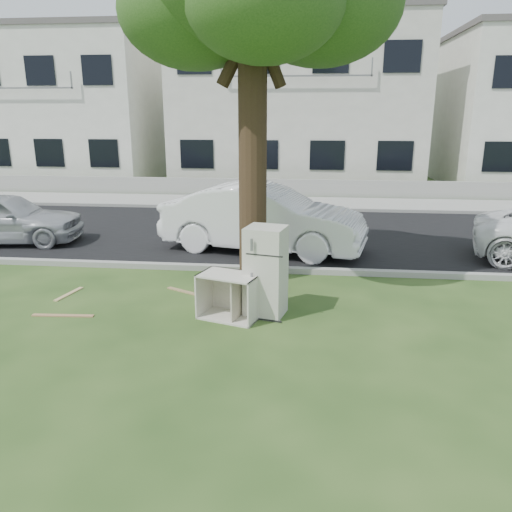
# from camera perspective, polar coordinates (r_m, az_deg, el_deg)

# --- Properties ---
(ground) EXTENTS (120.00, 120.00, 0.00)m
(ground) POSITION_cam_1_polar(r_m,az_deg,el_deg) (8.43, 0.97, -6.98)
(ground) COLOR #244017
(road) EXTENTS (120.00, 7.00, 0.01)m
(road) POSITION_cam_1_polar(r_m,az_deg,el_deg) (14.14, 3.18, 2.56)
(road) COLOR black
(road) RESTS_ON ground
(kerb_near) EXTENTS (120.00, 0.18, 0.12)m
(kerb_near) POSITION_cam_1_polar(r_m,az_deg,el_deg) (10.73, 2.16, -1.87)
(kerb_near) COLOR gray
(kerb_near) RESTS_ON ground
(kerb_far) EXTENTS (120.00, 0.18, 0.12)m
(kerb_far) POSITION_cam_1_polar(r_m,az_deg,el_deg) (17.61, 3.80, 5.23)
(kerb_far) COLOR gray
(kerb_far) RESTS_ON ground
(sidewalk) EXTENTS (120.00, 2.80, 0.01)m
(sidewalk) POSITION_cam_1_polar(r_m,az_deg,el_deg) (19.03, 3.99, 6.06)
(sidewalk) COLOR gray
(sidewalk) RESTS_ON ground
(low_wall) EXTENTS (120.00, 0.15, 0.70)m
(low_wall) POSITION_cam_1_polar(r_m,az_deg,el_deg) (20.56, 4.19, 7.77)
(low_wall) COLOR gray
(low_wall) RESTS_ON ground
(townhouse_left) EXTENTS (10.20, 8.16, 7.04)m
(townhouse_left) POSITION_cam_1_polar(r_m,az_deg,el_deg) (28.24, -21.37, 15.48)
(townhouse_left) COLOR white
(townhouse_left) RESTS_ON ground
(townhouse_center) EXTENTS (11.22, 8.16, 7.44)m
(townhouse_center) POSITION_cam_1_polar(r_m,az_deg,el_deg) (25.24, 4.78, 16.98)
(townhouse_center) COLOR silver
(townhouse_center) RESTS_ON ground
(fridge) EXTENTS (0.74, 0.71, 1.52)m
(fridge) POSITION_cam_1_polar(r_m,az_deg,el_deg) (8.30, 1.12, -1.77)
(fridge) COLOR beige
(fridge) RESTS_ON ground
(cabinet) EXTENTS (1.11, 0.87, 0.76)m
(cabinet) POSITION_cam_1_polar(r_m,az_deg,el_deg) (8.30, -3.06, -4.59)
(cabinet) COLOR silver
(cabinet) RESTS_ON ground
(plank_a) EXTENTS (1.05, 0.15, 0.02)m
(plank_a) POSITION_cam_1_polar(r_m,az_deg,el_deg) (9.07, -21.21, -6.36)
(plank_a) COLOR #A1774E
(plank_a) RESTS_ON ground
(plank_b) EXTENTS (0.83, 0.49, 0.02)m
(plank_b) POSITION_cam_1_polar(r_m,az_deg,el_deg) (9.63, -8.02, -4.08)
(plank_b) COLOR #977B4F
(plank_b) RESTS_ON ground
(plank_c) EXTENTS (0.24, 0.77, 0.02)m
(plank_c) POSITION_cam_1_polar(r_m,az_deg,el_deg) (10.07, -20.60, -4.09)
(plank_c) COLOR tan
(plank_c) RESTS_ON ground
(car_center) EXTENTS (5.19, 2.71, 1.63)m
(car_center) POSITION_cam_1_polar(r_m,az_deg,el_deg) (12.24, 0.82, 4.34)
(car_center) COLOR white
(car_center) RESTS_ON ground
(car_left) EXTENTS (4.10, 2.09, 1.34)m
(car_left) POSITION_cam_1_polar(r_m,az_deg,el_deg) (14.55, -26.88, 3.90)
(car_left) COLOR #AFB1B6
(car_left) RESTS_ON ground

